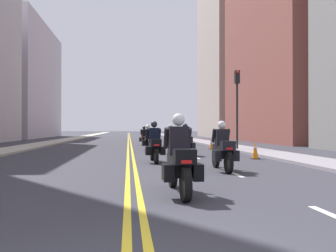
{
  "coord_description": "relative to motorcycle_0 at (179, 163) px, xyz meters",
  "views": [
    {
      "loc": [
        -0.1,
        -2.53,
        1.35
      ],
      "look_at": [
        1.81,
        14.33,
        1.47
      ],
      "focal_mm": 37.38,
      "sensor_mm": 36.0,
      "label": 1
    }
  ],
  "objects": [
    {
      "name": "ground_plane",
      "position": [
        -0.93,
        43.49,
        -0.66
      ],
      "size": [
        264.0,
        264.0,
        0.0
      ],
      "primitive_type": "plane",
      "color": "#33323B"
    },
    {
      "name": "sidewalk_left",
      "position": [
        -8.1,
        43.49,
        -0.6
      ],
      "size": [
        2.15,
        144.0,
        0.12
      ],
      "primitive_type": "cube",
      "color": "#A8A695",
      "rests_on": "ground"
    },
    {
      "name": "sidewalk_right",
      "position": [
        6.24,
        43.49,
        -0.6
      ],
      "size": [
        2.15,
        144.0,
        0.12
      ],
      "primitive_type": "cube",
      "color": "gray",
      "rests_on": "ground"
    },
    {
      "name": "centreline_yellow_inner",
      "position": [
        -1.05,
        43.49,
        -0.65
      ],
      "size": [
        0.12,
        132.0,
        0.01
      ],
      "primitive_type": "cube",
      "color": "yellow",
      "rests_on": "ground"
    },
    {
      "name": "centreline_yellow_outer",
      "position": [
        -0.81,
        43.49,
        -0.65
      ],
      "size": [
        0.12,
        132.0,
        0.01
      ],
      "primitive_type": "cube",
      "color": "yellow",
      "rests_on": "ground"
    },
    {
      "name": "lane_dashes_white",
      "position": [
        2.12,
        24.49,
        -0.65
      ],
      "size": [
        0.14,
        56.4,
        0.01
      ],
      "color": "silver",
      "rests_on": "ground"
    },
    {
      "name": "building_right_1",
      "position": [
        15.81,
        27.32,
        11.49
      ],
      "size": [
        9.08,
        18.53,
        24.29
      ],
      "color": "brown",
      "rests_on": "ground"
    },
    {
      "name": "building_left_2",
      "position": [
        -17.34,
        47.51,
        7.77
      ],
      "size": [
        8.43,
        21.29,
        16.85
      ],
      "color": "#B2A9B5",
      "rests_on": "ground"
    },
    {
      "name": "building_right_2",
      "position": [
        16.17,
        47.03,
        14.88
      ],
      "size": [
        9.79,
        15.16,
        31.07
      ],
      "color": "#AD9D90",
      "rests_on": "ground"
    },
    {
      "name": "motorcycle_0",
      "position": [
        0.0,
        0.0,
        0.0
      ],
      "size": [
        0.77,
        2.3,
        1.66
      ],
      "rotation": [
        0.0,
        0.0,
        0.02
      ],
      "color": "black",
      "rests_on": "ground"
    },
    {
      "name": "motorcycle_1",
      "position": [
        1.96,
        3.84,
        -0.0
      ],
      "size": [
        0.77,
        2.29,
        1.6
      ],
      "rotation": [
        0.0,
        0.0,
        -0.01
      ],
      "color": "black",
      "rests_on": "ground"
    },
    {
      "name": "motorcycle_2",
      "position": [
        -0.0,
        6.85,
        -0.0
      ],
      "size": [
        0.77,
        2.16,
        1.65
      ],
      "rotation": [
        0.0,
        0.0,
        0.03
      ],
      "color": "black",
      "rests_on": "ground"
    },
    {
      "name": "motorcycle_3",
      "position": [
        1.82,
        10.25,
        0.01
      ],
      "size": [
        0.78,
        2.24,
        1.6
      ],
      "rotation": [
        0.0,
        0.0,
        0.04
      ],
      "color": "black",
      "rests_on": "ground"
    },
    {
      "name": "motorcycle_4",
      "position": [
        0.16,
        14.31,
        -0.01
      ],
      "size": [
        0.77,
        2.15,
        1.59
      ],
      "rotation": [
        0.0,
        0.0,
        0.02
      ],
      "color": "black",
      "rests_on": "ground"
    },
    {
      "name": "motorcycle_5",
      "position": [
        1.91,
        17.24,
        0.0
      ],
      "size": [
        0.76,
        2.1,
        1.65
      ],
      "rotation": [
        0.0,
        0.0,
        0.01
      ],
      "color": "black",
      "rests_on": "ground"
    },
    {
      "name": "motorcycle_6",
      "position": [
        0.22,
        21.21,
        -0.03
      ],
      "size": [
        0.78,
        2.24,
        1.55
      ],
      "rotation": [
        0.0,
        0.0,
        -0.05
      ],
      "color": "black",
      "rests_on": "ground"
    },
    {
      "name": "traffic_cone_0",
      "position": [
        4.29,
        13.87,
        -0.29
      ],
      "size": [
        0.33,
        0.33,
        0.73
      ],
      "color": "black",
      "rests_on": "ground"
    },
    {
      "name": "traffic_cone_1",
      "position": [
        4.36,
        15.3,
        -0.32
      ],
      "size": [
        0.33,
        0.33,
        0.67
      ],
      "color": "black",
      "rests_on": "ground"
    },
    {
      "name": "traffic_cone_2",
      "position": [
        4.55,
        7.88,
        -0.25
      ],
      "size": [
        0.36,
        0.36,
        0.81
      ],
      "color": "black",
      "rests_on": "ground"
    },
    {
      "name": "traffic_light_near",
      "position": [
        5.57,
        13.64,
        2.73
      ],
      "size": [
        0.28,
        0.38,
        4.91
      ],
      "color": "black",
      "rests_on": "ground"
    }
  ]
}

